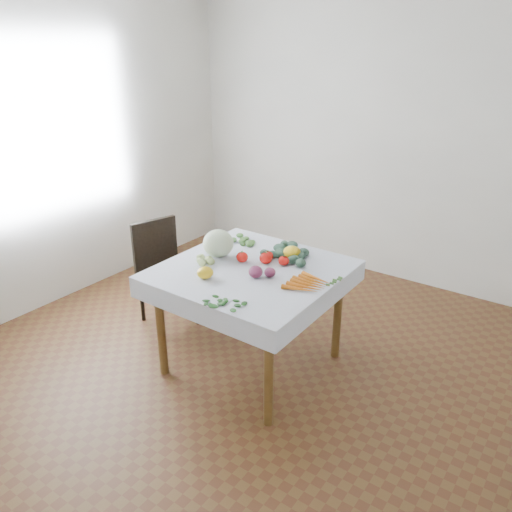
{
  "coord_description": "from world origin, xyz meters",
  "views": [
    {
      "loc": [
        1.77,
        -2.43,
        2.14
      ],
      "look_at": [
        -0.01,
        0.07,
        0.82
      ],
      "focal_mm": 35.0,
      "sensor_mm": 36.0,
      "label": 1
    }
  ],
  "objects_px": {
    "cabbage": "(218,243)",
    "chair": "(162,265)",
    "table": "(252,282)",
    "heirloom_back": "(292,252)",
    "carrot_bunch": "(310,284)"
  },
  "relations": [
    {
      "from": "cabbage",
      "to": "table",
      "type": "bearing_deg",
      "value": -6.09
    },
    {
      "from": "table",
      "to": "cabbage",
      "type": "bearing_deg",
      "value": 173.91
    },
    {
      "from": "table",
      "to": "heirloom_back",
      "type": "height_order",
      "value": "heirloom_back"
    },
    {
      "from": "cabbage",
      "to": "chair",
      "type": "bearing_deg",
      "value": 173.63
    },
    {
      "from": "carrot_bunch",
      "to": "table",
      "type": "bearing_deg",
      "value": 178.96
    },
    {
      "from": "table",
      "to": "heirloom_back",
      "type": "relative_size",
      "value": 8.15
    },
    {
      "from": "cabbage",
      "to": "heirloom_back",
      "type": "bearing_deg",
      "value": 31.96
    },
    {
      "from": "table",
      "to": "carrot_bunch",
      "type": "distance_m",
      "value": 0.46
    },
    {
      "from": "heirloom_back",
      "to": "cabbage",
      "type": "bearing_deg",
      "value": -148.04
    },
    {
      "from": "chair",
      "to": "table",
      "type": "bearing_deg",
      "value": -6.28
    },
    {
      "from": "heirloom_back",
      "to": "carrot_bunch",
      "type": "distance_m",
      "value": 0.45
    },
    {
      "from": "carrot_bunch",
      "to": "heirloom_back",
      "type": "bearing_deg",
      "value": 135.73
    },
    {
      "from": "chair",
      "to": "carrot_bunch",
      "type": "height_order",
      "value": "chair"
    },
    {
      "from": "chair",
      "to": "heirloom_back",
      "type": "bearing_deg",
      "value": 10.23
    },
    {
      "from": "heirloom_back",
      "to": "carrot_bunch",
      "type": "bearing_deg",
      "value": -44.27
    }
  ]
}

